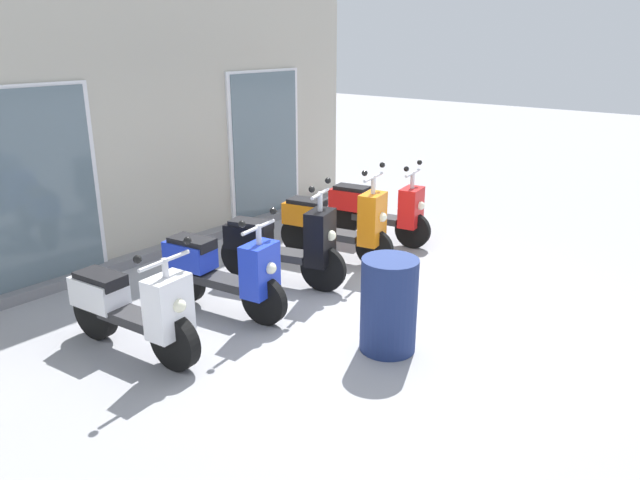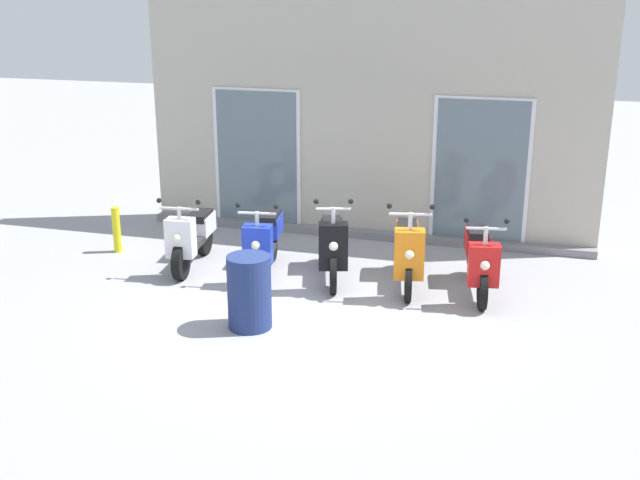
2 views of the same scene
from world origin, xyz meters
name	(u,v)px [view 2 (image 2 of 2)]	position (x,y,z in m)	size (l,w,h in m)	color
ground_plane	(309,308)	(0.00, 0.00, 0.00)	(40.00, 40.00, 0.00)	#939399
storefront_facade	(368,110)	(0.00, 3.22, 2.01)	(7.16, 0.50, 4.17)	#B2AD9E
scooter_white	(192,237)	(-2.05, 1.01, 0.45)	(0.62, 1.58, 1.14)	black
scooter_blue	(265,241)	(-0.95, 1.02, 0.48)	(0.61, 1.56, 1.15)	black
scooter_black	(332,245)	(0.02, 1.06, 0.50)	(0.72, 1.56, 1.27)	black
scooter_orange	(408,250)	(1.05, 1.07, 0.51)	(0.68, 1.58, 1.29)	black
scooter_red	(480,258)	(1.99, 1.09, 0.48)	(0.64, 1.56, 1.18)	black
curb_bollard	(117,230)	(-3.42, 1.28, 0.35)	(0.12, 0.12, 0.70)	yellow
trash_bin	(249,292)	(-0.51, -0.74, 0.44)	(0.52, 0.52, 0.89)	navy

